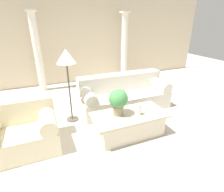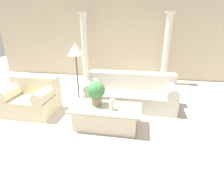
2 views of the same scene
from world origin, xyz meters
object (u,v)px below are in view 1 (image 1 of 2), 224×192
coffee_table (129,124)px  loveseat (22,129)px  floor_lamp (66,61)px  sofa_long (124,95)px  potted_plant (118,100)px

coffee_table → loveseat: bearing=168.7°
loveseat → coffee_table: loveseat is taller
loveseat → floor_lamp: 1.48m
sofa_long → loveseat: (-2.28, -0.73, 0.02)m
sofa_long → loveseat: size_ratio=1.94×
sofa_long → potted_plant: size_ratio=4.41×
loveseat → potted_plant: bearing=-10.1°
sofa_long → floor_lamp: (-1.34, -0.13, 0.99)m
coffee_table → floor_lamp: (-0.92, 0.96, 1.10)m
sofa_long → floor_lamp: 1.67m
loveseat → floor_lamp: size_ratio=0.72×
floor_lamp → coffee_table: bearing=-46.2°
sofa_long → floor_lamp: floor_lamp is taller
loveseat → floor_lamp: (0.94, 0.59, 0.98)m
floor_lamp → potted_plant: bearing=-50.9°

